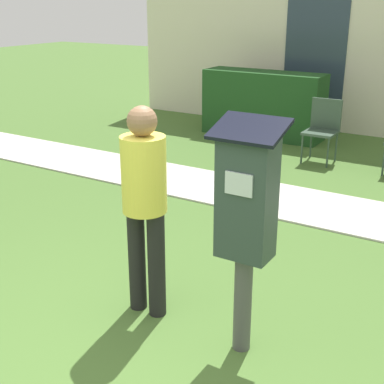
% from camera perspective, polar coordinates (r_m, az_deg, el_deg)
% --- Properties ---
extents(sidewalk, '(12.00, 1.10, 0.02)m').
position_cam_1_polar(sidewalk, '(6.26, 12.87, -1.56)').
color(sidewalk, beige).
rests_on(sidewalk, ground).
extents(parking_meter, '(0.44, 0.31, 1.59)m').
position_cam_1_polar(parking_meter, '(3.34, 5.80, -1.90)').
color(parking_meter, '#4C4C4C').
rests_on(parking_meter, ground).
extents(person_standing, '(0.32, 0.32, 1.58)m').
position_cam_1_polar(person_standing, '(3.80, -5.09, -0.51)').
color(person_standing, black).
rests_on(person_standing, ground).
extents(outdoor_chair_left, '(0.44, 0.44, 0.90)m').
position_cam_1_polar(outdoor_chair_left, '(7.97, 13.80, 6.92)').
color(outdoor_chair_left, '#334738').
rests_on(outdoor_chair_left, ground).
extents(hedge_row, '(2.06, 0.60, 1.10)m').
position_cam_1_polar(hedge_row, '(9.28, 7.59, 9.25)').
color(hedge_row, '#1E471E').
rests_on(hedge_row, ground).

